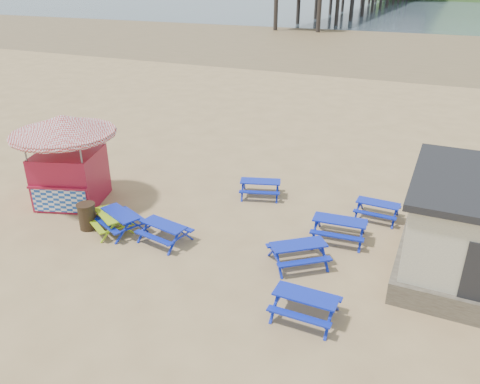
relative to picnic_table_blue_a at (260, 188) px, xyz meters
The scene contains 13 objects.
ground 3.57m from the picnic_table_blue_a, 103.58° to the right, with size 400.00×400.00×0.00m, color tan.
wet_sand 51.55m from the picnic_table_blue_a, 90.93° to the left, with size 400.00×400.00×0.00m, color olive.
sea 166.55m from the picnic_table_blue_a, 90.29° to the left, with size 400.00×400.00×0.00m, color #445662.
picnic_table_blue_a is the anchor object (origin of this frame).
picnic_table_blue_b 4.42m from the picnic_table_blue_a, 28.79° to the right, with size 1.96×1.64×0.77m.
picnic_table_blue_c 4.83m from the picnic_table_blue_a, ahead, with size 1.63×1.33×0.67m.
picnic_table_blue_d 5.96m from the picnic_table_blue_a, 126.02° to the right, with size 2.10×1.93×0.71m.
picnic_table_blue_e 7.77m from the picnic_table_blue_a, 58.63° to the right, with size 1.74×1.41×0.73m.
picnic_table_blue_f 5.22m from the picnic_table_blue_a, 54.22° to the right, with size 2.27×2.21×0.74m.
picnic_table_yellow 6.32m from the picnic_table_blue_a, 127.89° to the right, with size 2.01×1.90×0.66m.
ice_cream_kiosk 7.97m from the picnic_table_blue_a, 151.78° to the right, with size 5.19×5.19×3.65m.
litter_bin 7.02m from the picnic_table_blue_a, 132.09° to the right, with size 0.68×0.68×0.99m.
picnic_table_blue_g 5.09m from the picnic_table_blue_a, 108.58° to the right, with size 1.85×1.59×0.69m.
Camera 1 is at (7.50, -13.17, 8.51)m, focal length 35.00 mm.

